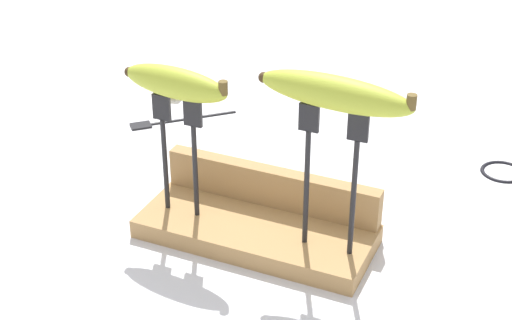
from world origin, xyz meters
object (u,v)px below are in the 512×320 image
Objects in this scene: banana_chunk_near at (171,86)px; wire_coil at (503,171)px; banana_raised_right at (335,93)px; fork_stand_right at (331,168)px; fork_stand_left at (179,145)px; fork_fallen_near at (170,120)px; banana_raised_left at (176,83)px.

banana_chunk_near is 0.64m from wire_coil.
wire_coil is at bearing 62.74° from banana_raised_right.
fork_stand_left is at bearing -180.00° from fork_stand_right.
fork_fallen_near is 0.12m from banana_chunk_near.
fork_stand_left is 3.57× the size of banana_chunk_near.
banana_raised_left is at bearing -58.45° from banana_chunk_near.
banana_raised_right reaches higher than banana_raised_left.
fork_stand_right is 0.23m from banana_raised_left.
banana_chunk_near is at bearing 139.50° from banana_raised_right.
banana_raised_left is at bearing 180.00° from fork_stand_right.
fork_stand_right is (0.22, 0.00, 0.01)m from fork_stand_left.
wire_coil is (0.58, 0.06, -0.00)m from fork_fallen_near.
fork_fallen_near is at bearing -174.16° from wire_coil.
fork_fallen_near is 3.14× the size of banana_chunk_near.
fork_fallen_near is at bearing 144.44° from banana_raised_right.
wire_coil is (0.39, 0.35, -0.13)m from fork_stand_left.
banana_raised_right is at bearing -0.00° from banana_raised_left.
fork_stand_right is at bearing 0.00° from fork_stand_left.
banana_chunk_near reaches higher than wire_coil.
fork_stand_left is 0.36m from fork_fallen_near.
wire_coil is at bearing 41.20° from fork_stand_left.
fork_fallen_near and wire_coil have the same top height.
banana_raised_right reaches higher than fork_stand_right.
wire_coil is (0.63, -0.04, -0.02)m from banana_chunk_near.
fork_fallen_near is (-0.40, 0.29, -0.25)m from banana_raised_right.
banana_raised_left is 0.50m from banana_chunk_near.
fork_stand_left is 0.86× the size of banana_raised_right.
fork_stand_right is at bearing -117.25° from wire_coil.
banana_chunk_near is at bearing 139.51° from fork_stand_right.
banana_raised_left is (-0.22, 0.00, 0.08)m from fork_stand_right.
fork_stand_left is 0.54m from wire_coil.
fork_stand_right is 0.51m from fork_fallen_near.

